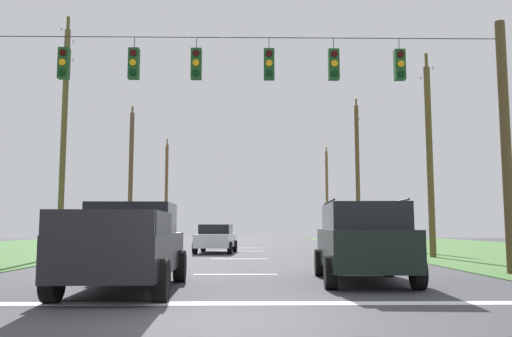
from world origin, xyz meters
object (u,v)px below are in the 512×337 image
Objects in this scene: utility_pole_far_right at (358,171)px; utility_pole_far_left at (64,134)px; pickup_truck at (128,246)px; overhead_signal_span at (234,123)px; suv_black at (362,240)px; utility_pole_near_left at (327,193)px; utility_pole_mid_right at (430,157)px; utility_pole_distant_right at (131,176)px; utility_pole_distant_left at (166,191)px; distant_car_crossing_white at (216,238)px.

utility_pole_far_left is at bearing -138.92° from utility_pole_far_right.
pickup_truck is 29.52m from utility_pole_far_right.
utility_pole_far_left reaches higher than overhead_signal_span.
utility_pole_near_left is (5.44, 42.32, 3.90)m from suv_black.
pickup_truck is 1.11× the size of suv_black.
suv_black is (3.37, -2.07, -3.43)m from overhead_signal_span.
suv_black is 0.45× the size of utility_pole_far_right.
pickup_truck is (-2.25, -3.70, -3.53)m from overhead_signal_span.
overhead_signal_span is 12.28m from utility_pole_mid_right.
utility_pole_distant_right is at bearing 137.73° from utility_pole_mid_right.
utility_pole_distant_left reaches higher than utility_pole_mid_right.
utility_pole_near_left is 23.53m from utility_pole_distant_right.
utility_pole_far_right is 1.04× the size of utility_pole_distant_left.
utility_pole_far_left is (-5.90, 12.50, 4.74)m from pickup_truck.
utility_pole_distant_left is (0.11, 30.53, -0.62)m from utility_pole_far_left.
pickup_truck is 45.49m from utility_pole_near_left.
distant_car_crossing_white is 29.13m from utility_pole_near_left.
utility_pole_distant_left is at bearing 105.40° from suv_black.
utility_pole_mid_right is at bearing 47.75° from pickup_truck.
suv_black is 0.51× the size of utility_pole_mid_right.
utility_pole_far_left is at bearing 115.28° from pickup_truck.
utility_pole_distant_right is (-17.25, 15.68, 0.61)m from utility_pole_mid_right.
utility_pole_far_right is (-0.26, 14.87, 0.88)m from utility_pole_mid_right.
overhead_signal_span reaches higher than pickup_truck.
utility_pole_mid_right is at bearing -42.27° from utility_pole_distant_right.
suv_black is at bearing -101.59° from utility_pole_far_right.
pickup_truck is 0.50× the size of utility_pole_far_right.
utility_pole_far_right is at bearing 69.84° from overhead_signal_span.
utility_pole_far_right reaches higher than pickup_truck.
utility_pole_distant_left is (-16.88, 30.80, 0.49)m from utility_pole_mid_right.
overhead_signal_span reaches higher than distant_car_crossing_white.
utility_pole_far_right is 1.04× the size of utility_pole_distant_right.
utility_pole_far_left is 15.41m from utility_pole_distant_right.
distant_car_crossing_white is (-1.29, 13.24, -3.70)m from overhead_signal_span.
utility_pole_far_left reaches higher than utility_pole_distant_right.
utility_pole_mid_right reaches higher than pickup_truck.
distant_car_crossing_white is 0.45× the size of utility_pole_near_left.
utility_pole_distant_right is at bearing 122.98° from distant_car_crossing_white.
pickup_truck reaches higher than distant_car_crossing_white.
distant_car_crossing_white is at bearing 32.95° from utility_pole_far_left.
pickup_truck is at bearing -121.23° from overhead_signal_span.
utility_pole_far_right is 23.03m from utility_pole_distant_left.
utility_pole_far_right reaches higher than overhead_signal_span.
suv_black is 26.35m from utility_pole_far_right.
utility_pole_far_left is at bearing -118.32° from utility_pole_near_left.
utility_pole_distant_right reaches higher than utility_pole_mid_right.
overhead_signal_span is at bearing -136.11° from utility_pole_mid_right.
pickup_truck is 5.85m from suv_black.
pickup_truck is 28.88m from utility_pole_distant_right.
utility_pole_far_left is (-17.00, 0.28, 1.11)m from utility_pole_mid_right.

